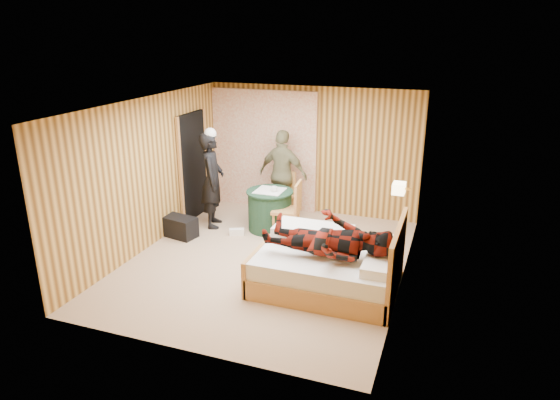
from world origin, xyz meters
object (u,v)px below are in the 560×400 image
(wall_lamp, at_px, (399,188))
(woman_standing, at_px, (212,180))
(man_at_table, at_px, (283,174))
(nightstand, at_px, (388,261))
(man_on_bed, at_px, (328,230))
(chair_near, at_px, (291,206))
(bed, at_px, (329,266))
(chair_far, at_px, (283,191))
(round_table, at_px, (270,210))
(duffel_bag, at_px, (179,227))

(wall_lamp, bearing_deg, woman_standing, 169.25)
(man_at_table, bearing_deg, wall_lamp, 156.10)
(nightstand, distance_m, man_on_bed, 1.26)
(wall_lamp, relative_size, chair_near, 0.26)
(bed, bearing_deg, man_on_bed, -83.86)
(wall_lamp, bearing_deg, chair_near, 161.82)
(chair_far, xyz_separation_m, man_on_bed, (1.56, -2.60, 0.42))
(round_table, xyz_separation_m, man_on_bed, (1.58, -1.93, 0.58))
(duffel_bag, relative_size, man_on_bed, 0.36)
(bed, bearing_deg, chair_far, 122.94)
(chair_far, distance_m, duffel_bag, 2.13)
(duffel_bag, relative_size, man_at_table, 0.37)
(bed, xyz_separation_m, nightstand, (0.75, 0.53, -0.04))
(bed, bearing_deg, duffel_bag, 164.13)
(bed, relative_size, man_on_bed, 1.12)
(nightstand, height_order, chair_far, chair_far)
(chair_far, distance_m, chair_near, 0.99)
(wall_lamp, xyz_separation_m, duffel_bag, (-3.77, -0.03, -1.12))
(nightstand, height_order, man_on_bed, man_on_bed)
(round_table, bearing_deg, nightstand, -26.81)
(woman_standing, bearing_deg, bed, -139.64)
(wall_lamp, bearing_deg, man_on_bed, -124.94)
(wall_lamp, relative_size, duffel_bag, 0.40)
(round_table, height_order, man_on_bed, man_on_bed)
(duffel_bag, distance_m, woman_standing, 1.04)
(nightstand, distance_m, round_table, 2.60)
(chair_near, relative_size, man_at_table, 0.59)
(chair_near, bearing_deg, round_table, -119.25)
(man_at_table, bearing_deg, duffel_bag, 57.15)
(round_table, distance_m, chair_far, 0.69)
(bed, xyz_separation_m, round_table, (-1.56, 1.70, 0.07))
(man_on_bed, bearing_deg, bed, 96.14)
(chair_near, xyz_separation_m, duffel_bag, (-1.89, -0.65, -0.41))
(wall_lamp, bearing_deg, bed, -132.21)
(wall_lamp, bearing_deg, nightstand, -97.04)
(wall_lamp, distance_m, duffel_bag, 3.94)
(chair_far, height_order, woman_standing, woman_standing)
(round_table, xyz_separation_m, man_at_table, (0.00, 0.72, 0.48))
(wall_lamp, xyz_separation_m, woman_standing, (-3.42, 0.65, -0.41))
(round_table, bearing_deg, woman_standing, -170.93)
(wall_lamp, bearing_deg, round_table, 160.82)
(nightstand, relative_size, chair_near, 0.52)
(duffel_bag, bearing_deg, man_at_table, 59.33)
(round_table, distance_m, chair_near, 0.56)
(wall_lamp, height_order, duffel_bag, wall_lamp)
(wall_lamp, distance_m, chair_far, 2.88)
(duffel_bag, bearing_deg, nightstand, 6.52)
(chair_near, bearing_deg, woman_standing, -97.51)
(wall_lamp, xyz_separation_m, man_at_table, (-2.36, 1.54, -0.44))
(chair_near, xyz_separation_m, woman_standing, (-1.54, 0.03, 0.30))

